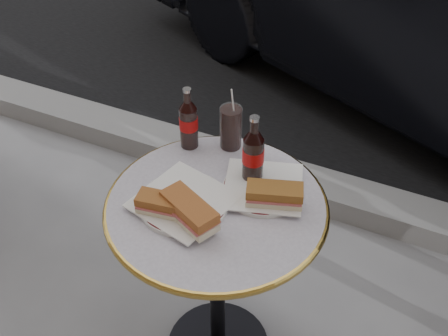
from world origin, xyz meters
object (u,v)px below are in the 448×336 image
at_px(cola_bottle_right, 253,150).
at_px(cola_glass, 231,127).
at_px(bistro_table, 217,286).
at_px(plate_right, 263,188).
at_px(plate_left, 184,203).
at_px(cola_bottle_left, 188,118).

bearing_deg(cola_bottle_right, cola_glass, 135.65).
bearing_deg(bistro_table, cola_glass, 105.66).
bearing_deg(cola_bottle_right, plate_right, -30.15).
relative_size(bistro_table, plate_right, 3.22).
xyz_separation_m(cola_bottle_right, cola_glass, (-0.12, 0.12, -0.04)).
distance_m(plate_left, cola_glass, 0.30).
distance_m(cola_bottle_left, cola_bottle_right, 0.25).
relative_size(cola_bottle_left, cola_glass, 1.47).
distance_m(cola_bottle_left, cola_glass, 0.13).
height_order(bistro_table, cola_bottle_right, cola_bottle_right).
bearing_deg(cola_glass, cola_bottle_left, -156.11).
height_order(cola_bottle_right, cola_glass, cola_bottle_right).
distance_m(plate_left, cola_bottle_left, 0.28).
bearing_deg(plate_left, cola_bottle_left, 114.09).
relative_size(bistro_table, plate_left, 2.96).
height_order(plate_left, plate_right, plate_left).
bearing_deg(cola_bottle_left, bistro_table, -46.63).
distance_m(bistro_table, cola_bottle_left, 0.54).
bearing_deg(bistro_table, plate_right, 46.67).
xyz_separation_m(plate_left, cola_bottle_left, (-0.11, 0.24, 0.10)).
xyz_separation_m(plate_left, cola_bottle_right, (0.13, 0.17, 0.10)).
height_order(plate_left, cola_glass, cola_glass).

